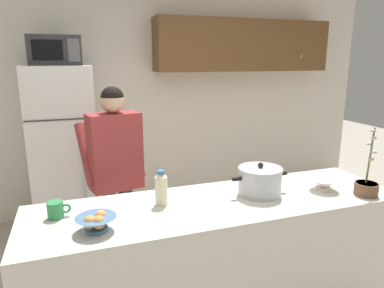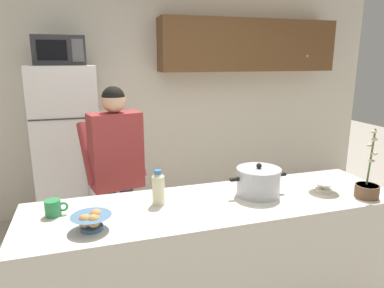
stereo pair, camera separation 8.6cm
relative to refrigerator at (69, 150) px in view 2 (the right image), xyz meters
name	(u,v)px [view 2 (the right image)]	position (x,y,z in m)	size (l,w,h in m)	color
back_wall_unit	(169,90)	(1.19, 0.41, 0.56)	(6.00, 0.48, 2.60)	silver
kitchen_island	(217,266)	(0.95, -1.85, -0.41)	(2.41, 0.68, 0.92)	silver
refrigerator	(69,150)	(0.00, 0.00, 0.00)	(0.64, 0.68, 1.74)	white
microwave	(60,51)	(0.00, -0.02, 1.01)	(0.48, 0.37, 0.28)	#2D2D30
person_near_pot	(116,162)	(0.40, -1.00, 0.12)	(0.55, 0.49, 1.60)	#33384C
cooking_pot	(258,182)	(1.25, -1.82, 0.14)	(0.40, 0.29, 0.22)	silver
coffee_mug	(53,208)	(-0.03, -1.75, 0.10)	(0.13, 0.09, 0.10)	#2D8C4C
bread_bowl	(91,221)	(0.18, -2.00, 0.10)	(0.22, 0.22, 0.10)	#4C7299
empty_bowl	(324,185)	(1.70, -1.90, 0.10)	(0.20, 0.20, 0.08)	white
bottle_near_edge	(158,188)	(0.59, -1.77, 0.16)	(0.08, 0.08, 0.22)	beige
potted_orchid	(367,187)	(1.91, -2.07, 0.12)	(0.15, 0.15, 0.46)	brown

